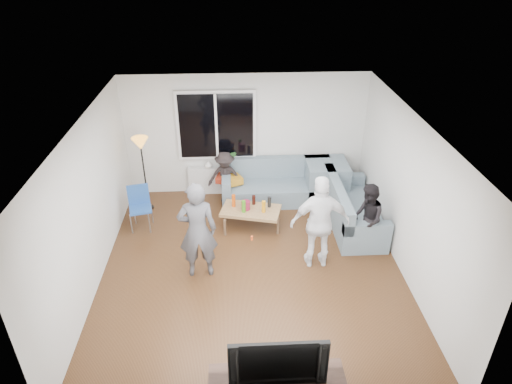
{
  "coord_description": "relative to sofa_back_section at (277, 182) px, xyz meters",
  "views": [
    {
      "loc": [
        -0.26,
        -6.0,
        4.9
      ],
      "look_at": [
        0.1,
        0.6,
        1.15
      ],
      "focal_mm": 31.56,
      "sensor_mm": 36.0,
      "label": 1
    }
  ],
  "objects": [
    {
      "name": "radiator",
      "position": [
        -1.23,
        0.38,
        -0.11
      ],
      "size": [
        1.3,
        0.12,
        0.62
      ],
      "primitive_type": "cube",
      "color": "silver",
      "rests_on": "floor"
    },
    {
      "name": "potted_plant",
      "position": [
        -0.95,
        0.35,
        0.39
      ],
      "size": [
        0.23,
        0.2,
        0.39
      ],
      "primitive_type": "imported",
      "rotation": [
        0.0,
        0.0,
        -0.13
      ],
      "color": "#2B6227",
      "rests_on": "radiator"
    },
    {
      "name": "window_frame",
      "position": [
        -1.23,
        0.42,
        1.12
      ],
      "size": [
        1.62,
        0.06,
        1.47
      ],
      "primitive_type": "cube",
      "color": "white",
      "rests_on": "wall_back"
    },
    {
      "name": "pitcher",
      "position": [
        -0.69,
        -1.0,
        0.06
      ],
      "size": [
        0.17,
        0.17,
        0.17
      ],
      "primitive_type": "cylinder",
      "color": "maroon",
      "rests_on": "coffee_table"
    },
    {
      "name": "player_left",
      "position": [
        -1.5,
        -2.34,
        0.43
      ],
      "size": [
        0.65,
        0.45,
        1.7
      ],
      "primitive_type": "imported",
      "rotation": [
        0.0,
        0.0,
        3.21
      ],
      "color": "#47474C",
      "rests_on": "floor"
    },
    {
      "name": "window_mullion",
      "position": [
        -1.23,
        0.37,
        1.12
      ],
      "size": [
        0.05,
        0.03,
        1.35
      ],
      "primitive_type": "cube",
      "color": "white",
      "rests_on": "window_frame"
    },
    {
      "name": "sofa_corner",
      "position": [
        1.04,
        0.0,
        0.0
      ],
      "size": [
        0.85,
        0.85,
        0.85
      ],
      "primitive_type": "cube",
      "color": "slate",
      "rests_on": "floor"
    },
    {
      "name": "floor_lamp",
      "position": [
        -2.68,
        -0.19,
        0.36
      ],
      "size": [
        0.32,
        0.32,
        1.56
      ],
      "primitive_type": null,
      "color": "orange",
      "rests_on": "floor"
    },
    {
      "name": "floor",
      "position": [
        -0.63,
        -2.27,
        -0.45
      ],
      "size": [
        5.0,
        5.5,
        0.04
      ],
      "primitive_type": "cube",
      "color": "#56351C",
      "rests_on": "ground"
    },
    {
      "name": "coffee_table",
      "position": [
        -0.6,
        -1.01,
        -0.22
      ],
      "size": [
        1.21,
        0.85,
        0.4
      ],
      "primitive_type": "cube",
      "rotation": [
        0.0,
        0.0,
        -0.25
      ],
      "color": "tan",
      "rests_on": "floor"
    },
    {
      "name": "spectator_right",
      "position": [
        1.39,
        -1.83,
        0.22
      ],
      "size": [
        0.57,
        0.69,
        1.3
      ],
      "primitive_type": "imported",
      "rotation": [
        0.0,
        0.0,
        -1.7
      ],
      "color": "black",
      "rests_on": "floor"
    },
    {
      "name": "wall_back",
      "position": [
        -0.63,
        0.5,
        0.88
      ],
      "size": [
        5.0,
        0.04,
        2.6
      ],
      "primitive_type": "cube",
      "color": "silver",
      "rests_on": "ground"
    },
    {
      "name": "cushion_red",
      "position": [
        -1.08,
        0.06,
        0.09
      ],
      "size": [
        0.42,
        0.38,
        0.13
      ],
      "primitive_type": "cube",
      "rotation": [
        0.0,
        0.0,
        -0.24
      ],
      "color": "maroon",
      "rests_on": "sofa_back_section"
    },
    {
      "name": "side_chair",
      "position": [
        -2.68,
        -0.94,
        0.01
      ],
      "size": [
        0.48,
        0.48,
        0.86
      ],
      "primitive_type": null,
      "rotation": [
        0.0,
        0.0,
        0.23
      ],
      "color": "#234E99",
      "rests_on": "floor"
    },
    {
      "name": "television",
      "position": [
        -0.46,
        -4.77,
        0.34
      ],
      "size": [
        1.12,
        0.15,
        0.65
      ],
      "primitive_type": "imported",
      "color": "black",
      "rests_on": "tv_console"
    },
    {
      "name": "vase",
      "position": [
        -1.43,
        0.35,
        0.28
      ],
      "size": [
        0.19,
        0.19,
        0.17
      ],
      "primitive_type": "imported",
      "rotation": [
        0.0,
        0.0,
        -0.18
      ],
      "color": "white",
      "rests_on": "radiator"
    },
    {
      "name": "window_glass",
      "position": [
        -1.23,
        0.38,
        1.12
      ],
      "size": [
        1.5,
        0.02,
        1.35
      ],
      "primitive_type": "cube",
      "color": "black",
      "rests_on": "window_frame"
    },
    {
      "name": "bottle_a",
      "position": [
        -0.92,
        -0.88,
        0.1
      ],
      "size": [
        0.07,
        0.07,
        0.25
      ],
      "primitive_type": "cylinder",
      "color": "#CA470B",
      "rests_on": "coffee_table"
    },
    {
      "name": "spectator_back",
      "position": [
        -1.08,
        0.03,
        0.13
      ],
      "size": [
        0.76,
        0.48,
        1.12
      ],
      "primitive_type": "imported",
      "rotation": [
        0.0,
        0.0,
        -0.1
      ],
      "color": "black",
      "rests_on": "floor"
    },
    {
      "name": "ceiling",
      "position": [
        -0.63,
        -2.27,
        2.2
      ],
      "size": [
        5.0,
        5.5,
        0.04
      ],
      "primitive_type": "cube",
      "color": "white",
      "rests_on": "ground"
    },
    {
      "name": "wall_front",
      "position": [
        -0.63,
        -5.04,
        0.88
      ],
      "size": [
        5.0,
        0.04,
        2.6
      ],
      "primitive_type": "cube",
      "color": "silver",
      "rests_on": "ground"
    },
    {
      "name": "bottle_d",
      "position": [
        -0.36,
        -1.12,
        0.09
      ],
      "size": [
        0.07,
        0.07,
        0.23
      ],
      "primitive_type": "cylinder",
      "color": "orange",
      "rests_on": "coffee_table"
    },
    {
      "name": "cushion_yellow",
      "position": [
        -0.94,
        -0.02,
        0.09
      ],
      "size": [
        0.48,
        0.45,
        0.14
      ],
      "primitive_type": "cube",
      "rotation": [
        0.0,
        0.0,
        0.42
      ],
      "color": "#BB7B1B",
      "rests_on": "sofa_back_section"
    },
    {
      "name": "sofa_back_section",
      "position": [
        0.0,
        0.0,
        0.0
      ],
      "size": [
        2.3,
        0.85,
        0.85
      ],
      "primitive_type": null,
      "color": "slate",
      "rests_on": "floor"
    },
    {
      "name": "player_right",
      "position": [
        0.49,
        -2.19,
        0.41
      ],
      "size": [
        0.99,
        0.42,
        1.67
      ],
      "primitive_type": "imported",
      "rotation": [
        0.0,
        0.0,
        3.16
      ],
      "color": "white",
      "rests_on": "floor"
    },
    {
      "name": "wall_left",
      "position": [
        -3.15,
        -2.27,
        0.88
      ],
      "size": [
        0.04,
        5.5,
        2.6
      ],
      "primitive_type": "cube",
      "color": "silver",
      "rests_on": "ground"
    },
    {
      "name": "sofa_right_section",
      "position": [
        1.39,
        -1.02,
        0.0
      ],
      "size": [
        2.0,
        0.85,
        0.85
      ],
      "primitive_type": null,
      "rotation": [
        0.0,
        0.0,
        1.57
      ],
      "color": "slate",
      "rests_on": "floor"
    },
    {
      "name": "bottle_e",
      "position": [
        -0.24,
        -0.94,
        0.08
      ],
      "size": [
        0.07,
        0.07,
        0.21
      ],
      "primitive_type": "cylinder",
      "color": "black",
      "rests_on": "coffee_table"
    },
    {
      "name": "bottle_b",
      "position": [
        -0.73,
        -1.09,
        0.09
      ],
      "size": [
        0.08,
        0.08,
        0.24
      ],
      "primitive_type": "cylinder",
      "color": "#3E8E19",
      "rests_on": "coffee_table"
    },
    {
      "name": "bottle_c",
      "position": [
        -0.53,
        -0.82,
        0.07
      ],
      "size": [
        0.07,
        0.07,
        0.19
      ],
      "primitive_type": "cylinder",
      "color": "black",
      "rests_on": "coffee_table"
    },
    {
      "name": "wall_right",
      "position": [
        1.89,
        -2.27,
        0.88
      ],
      "size": [
        0.04,
        5.5,
        2.6
      ],
      "primitive_type": "cube",
      "color": "silver",
      "rests_on": "ground"
    }
  ]
}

